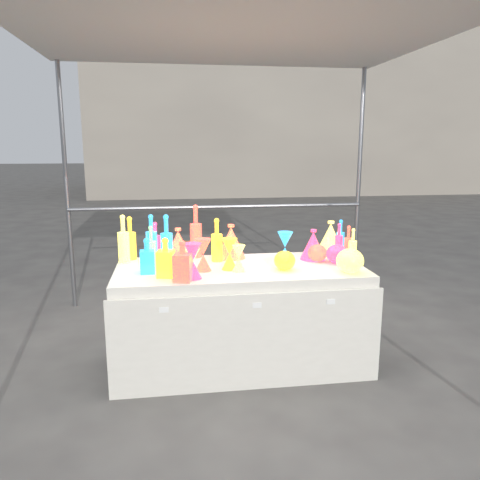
{
  "coord_description": "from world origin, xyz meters",
  "views": [
    {
      "loc": [
        -0.48,
        -3.28,
        1.63
      ],
      "look_at": [
        0.0,
        0.0,
        0.95
      ],
      "focal_mm": 35.0,
      "sensor_mm": 36.0,
      "label": 1
    }
  ],
  "objects": [
    {
      "name": "lampshade_0",
      "position": [
        -0.44,
        0.28,
        0.87
      ],
      "size": [
        0.27,
        0.27,
        0.25
      ],
      "primitive_type": null,
      "rotation": [
        0.0,
        0.0,
        0.34
      ],
      "color": "yellow",
      "rests_on": "display_table"
    },
    {
      "name": "hourglass_3",
      "position": [
        -0.35,
        -0.21,
        0.85
      ],
      "size": [
        0.1,
        0.1,
        0.19
      ],
      "primitive_type": null,
      "rotation": [
        0.0,
        0.0,
        -0.1
      ],
      "color": "#B624A1",
      "rests_on": "display_table"
    },
    {
      "name": "bottle_3",
      "position": [
        -0.62,
        0.35,
        0.9
      ],
      "size": [
        0.1,
        0.1,
        0.29
      ],
      "primitive_type": null,
      "rotation": [
        0.0,
        0.0,
        0.43
      ],
      "color": "#1D37AC",
      "rests_on": "display_table"
    },
    {
      "name": "bottle_9",
      "position": [
        0.86,
        0.09,
        0.88
      ],
      "size": [
        0.08,
        0.08,
        0.27
      ],
      "primitive_type": null,
      "rotation": [
        0.0,
        0.0,
        0.35
      ],
      "color": "orange",
      "rests_on": "display_table"
    },
    {
      "name": "bottle_11",
      "position": [
        0.86,
        -0.0,
        0.88
      ],
      "size": [
        0.07,
        0.07,
        0.26
      ],
      "primitive_type": null,
      "rotation": [
        0.0,
        0.0,
        -0.19
      ],
      "color": "#147780",
      "rests_on": "display_table"
    },
    {
      "name": "bottle_7",
      "position": [
        -0.53,
        0.12,
        0.94
      ],
      "size": [
        0.09,
        0.09,
        0.38
      ],
      "primitive_type": null,
      "rotation": [
        0.0,
        0.0,
        -0.03
      ],
      "color": "#157822",
      "rests_on": "display_table"
    },
    {
      "name": "globe_3",
      "position": [
        0.74,
        0.01,
        0.81
      ],
      "size": [
        0.17,
        0.17,
        0.13
      ],
      "primitive_type": null,
      "rotation": [
        0.0,
        0.0,
        -0.05
      ],
      "color": "#1D37AC",
      "rests_on": "display_table"
    },
    {
      "name": "ground",
      "position": [
        0.0,
        0.0,
        0.0
      ],
      "size": [
        80.0,
        80.0,
        0.0
      ],
      "primitive_type": "plane",
      "color": "slate",
      "rests_on": "ground"
    },
    {
      "name": "bottle_6",
      "position": [
        -0.15,
        0.2,
        0.92
      ],
      "size": [
        0.1,
        0.1,
        0.33
      ],
      "primitive_type": null,
      "rotation": [
        0.0,
        0.0,
        -0.21
      ],
      "color": "red",
      "rests_on": "display_table"
    },
    {
      "name": "bottle_1",
      "position": [
        -0.64,
        0.25,
        0.93
      ],
      "size": [
        0.1,
        0.1,
        0.36
      ],
      "primitive_type": null,
      "rotation": [
        0.0,
        0.0,
        -0.17
      ],
      "color": "#157822",
      "rests_on": "display_table"
    },
    {
      "name": "hourglass_5",
      "position": [
        0.35,
        0.08,
        0.87
      ],
      "size": [
        0.12,
        0.12,
        0.24
      ],
      "primitive_type": null,
      "rotation": [
        0.0,
        0.0,
        -0.01
      ],
      "color": "#157822",
      "rests_on": "display_table"
    },
    {
      "name": "bottle_8",
      "position": [
        0.86,
        0.26,
        0.89
      ],
      "size": [
        0.07,
        0.07,
        0.29
      ],
      "primitive_type": null,
      "rotation": [
        0.0,
        0.0,
        -0.05
      ],
      "color": "#157822",
      "rests_on": "display_table"
    },
    {
      "name": "bottle_2",
      "position": [
        -0.3,
        0.35,
        0.96
      ],
      "size": [
        0.1,
        0.1,
        0.42
      ],
      "primitive_type": null,
      "rotation": [
        0.0,
        0.0,
        -0.06
      ],
      "color": "orange",
      "rests_on": "display_table"
    },
    {
      "name": "background_building",
      "position": [
        4.0,
        14.0,
        3.0
      ],
      "size": [
        14.0,
        6.0,
        6.0
      ],
      "primitive_type": "cube",
      "color": "#ABA08E",
      "rests_on": "ground"
    },
    {
      "name": "cardboard_box_closed",
      "position": [
        -0.41,
        2.64,
        0.19
      ],
      "size": [
        0.61,
        0.51,
        0.38
      ],
      "primitive_type": "cube",
      "rotation": [
        0.0,
        0.0,
        -0.27
      ],
      "color": "#A07648",
      "rests_on": "ground"
    },
    {
      "name": "cardboard_box_flat",
      "position": [
        0.81,
        2.84,
        0.03
      ],
      "size": [
        0.65,
        0.47,
        0.05
      ],
      "primitive_type": "cube",
      "rotation": [
        0.0,
        0.0,
        0.03
      ],
      "color": "#A07648",
      "rests_on": "ground"
    },
    {
      "name": "bottle_10",
      "position": [
        0.82,
        0.2,
        0.89
      ],
      "size": [
        0.08,
        0.08,
        0.27
      ],
      "primitive_type": null,
      "rotation": [
        0.0,
        0.0,
        0.4
      ],
      "color": "#1D37AC",
      "rests_on": "display_table"
    },
    {
      "name": "globe_2",
      "position": [
        0.61,
        0.07,
        0.81
      ],
      "size": [
        0.18,
        0.18,
        0.12
      ],
      "primitive_type": null,
      "rotation": [
        0.0,
        0.0,
        -0.25
      ],
      "color": "orange",
      "rests_on": "display_table"
    },
    {
      "name": "hourglass_2",
      "position": [
        -0.03,
        -0.12,
        0.84
      ],
      "size": [
        0.11,
        0.11,
        0.19
      ],
      "primitive_type": null,
      "rotation": [
        0.0,
        0.0,
        0.22
      ],
      "color": "#147780",
      "rests_on": "display_table"
    },
    {
      "name": "lampshade_3",
      "position": [
        0.78,
        0.28,
        0.89
      ],
      "size": [
        0.24,
        0.24,
        0.28
      ],
      "primitive_type": null,
      "rotation": [
        0.0,
        0.0,
        -0.04
      ],
      "color": "#147780",
      "rests_on": "display_table"
    },
    {
      "name": "lampshade_1",
      "position": [
        -0.03,
        0.28,
        0.88
      ],
      "size": [
        0.28,
        0.28,
        0.27
      ],
      "primitive_type": null,
      "rotation": [
        0.0,
        0.0,
        -0.27
      ],
      "color": "yellow",
      "rests_on": "display_table"
    },
    {
      "name": "bottle_5",
      "position": [
        -0.64,
        0.05,
        0.91
      ],
      "size": [
        0.08,
        0.08,
        0.31
      ],
      "primitive_type": null,
      "rotation": [
        0.0,
        0.0,
        -0.13
      ],
      "color": "#B624A1",
      "rests_on": "display_table"
    },
    {
      "name": "hourglass_4",
      "position": [
        -0.08,
        -0.06,
        0.86
      ],
      "size": [
        0.12,
        0.12,
        0.23
      ],
      "primitive_type": null,
      "rotation": [
        0.0,
        0.0,
        0.09
      ],
      "color": "red",
      "rests_on": "display_table"
    },
    {
      "name": "hourglass_0",
      "position": [
        -0.27,
        -0.07,
        0.87
      ],
      "size": [
        0.14,
        0.14,
        0.23
      ],
      "primitive_type": null,
      "rotation": [
        0.0,
        0.0,
        -0.26
      ],
      "color": "orange",
      "rests_on": "display_table"
    },
    {
      "name": "canopy_tent",
      "position": [
        0.0,
        0.01,
        2.38
      ],
      "size": [
        3.15,
        3.15,
        2.46
      ],
      "color": "gray",
      "rests_on": "ground"
    },
    {
      "name": "globe_0",
      "position": [
        0.3,
        -0.14,
        0.81
      ],
      "size": [
        0.2,
        0.2,
        0.12
      ],
      "primitive_type": null,
      "rotation": [
        0.0,
        0.0,
        -0.42
      ],
      "color": "red",
      "rests_on": "display_table"
    },
    {
      "name": "decanter_1",
      "position": [
        -0.42,
        -0.31,
        0.89
      ],
      "size": [
        0.14,
        0.14,
        0.27
      ],
      "primitive_type": null,
      "rotation": [
        0.0,
        0.0,
        -0.25
      ],
      "color": "orange",
      "rests_on": "display_table"
    },
    {
      "name": "decanter_0",
      "position": [
        -0.53,
        -0.19,
        0.88
      ],
      "size": [
        0.13,
        0.13,
        0.27
      ],
      "primitive_type": null,
      "rotation": [
        0.0,
        0.0,
        -0.19
      ],
      "color": "red",
      "rests_on": "display_table"
    },
    {
      "name": "bottle_4",
      "position": [
        -0.85,
        0.26,
        0.93
      ],
      "size": [
        0.11,
        0.11,
        0.37
      ],
      "primitive_type": null,
      "rotation": [
        0.0,
        0.0,
        -0.33
      ],
      "color": "#147780",
      "rests_on": "display_table"
    },
    {
      "name": "hourglass_1",
      "position": [
        -0.35,
        -0.26,
        0.87
      ],
      "size": [
        0.15,
        0.15,
        0.24
      ],
      "primitive_type": null,
      "rotation": [
        0.0,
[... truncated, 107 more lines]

